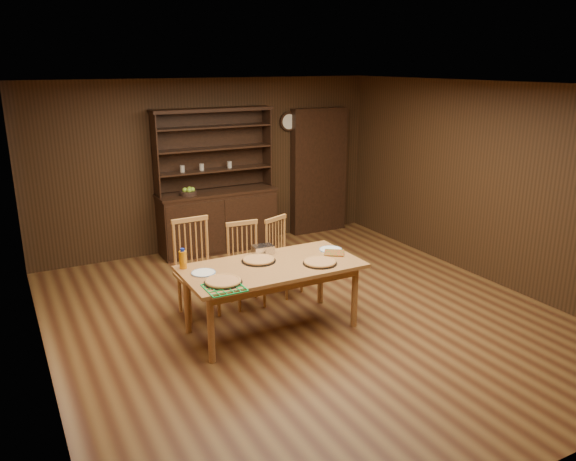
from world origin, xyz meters
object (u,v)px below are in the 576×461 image
china_hutch (217,213)px  chair_left (195,264)px  chair_right (281,253)px  juice_bottle (183,259)px  chair_center (245,261)px  dining_table (272,272)px

china_hutch → chair_left: 2.28m
chair_right → juice_bottle: bearing=177.9°
china_hutch → chair_center: (-0.45, -2.06, -0.06)m
dining_table → chair_center: (0.04, 0.79, -0.13)m
juice_bottle → chair_right: bearing=20.5°
dining_table → juice_bottle: juice_bottle is taller
chair_left → chair_right: (1.15, 0.06, -0.08)m
china_hutch → dining_table: (-0.48, -2.85, 0.07)m
china_hutch → chair_right: 1.97m
chair_right → juice_bottle: size_ratio=4.47×
chair_center → juice_bottle: bearing=-149.5°
chair_center → chair_left: bearing=-179.2°
china_hutch → chair_center: 2.11m
chair_right → chair_left: bearing=160.3°
china_hutch → juice_bottle: 2.85m
chair_right → juice_bottle: (-1.43, -0.54, 0.33)m
chair_left → chair_right: chair_left is taller
dining_table → juice_bottle: size_ratio=8.69×
dining_table → china_hutch: bearing=80.4°
chair_center → chair_right: bearing=14.7°
dining_table → juice_bottle: (-0.86, 0.35, 0.18)m
chair_left → china_hutch: bearing=60.6°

